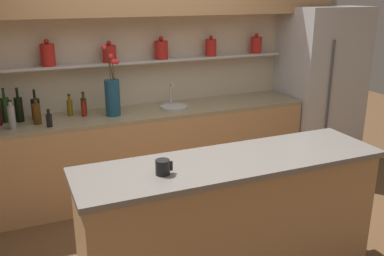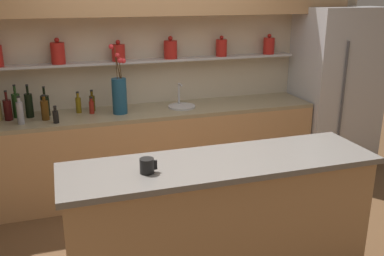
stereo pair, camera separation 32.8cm
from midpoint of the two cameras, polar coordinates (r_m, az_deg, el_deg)
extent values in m
plane|color=brown|center=(3.85, -1.50, -15.63)|extent=(12.00, 12.00, 0.00)
cube|color=beige|center=(4.81, -8.75, 7.77)|extent=(5.20, 0.10, 2.60)
cube|color=#B7B7BC|center=(4.63, -9.81, 8.69)|extent=(3.51, 0.18, 0.02)
cylinder|color=#AD1E19|center=(4.49, -20.71, 9.07)|extent=(0.14, 0.14, 0.21)
sphere|color=#AD1E19|center=(4.47, -20.89, 10.72)|extent=(0.05, 0.05, 0.05)
cylinder|color=#AD1E19|center=(4.55, -13.02, 9.60)|extent=(0.14, 0.14, 0.17)
sphere|color=#AD1E19|center=(4.54, -13.12, 10.97)|extent=(0.05, 0.05, 0.05)
cylinder|color=#AD1E19|center=(4.68, -6.16, 10.29)|extent=(0.14, 0.14, 0.19)
sphere|color=#AD1E19|center=(4.67, -6.21, 11.76)|extent=(0.05, 0.05, 0.05)
cylinder|color=#AD1E19|center=(4.89, 0.59, 10.66)|extent=(0.12, 0.12, 0.19)
sphere|color=#AD1E19|center=(4.88, 0.59, 12.00)|extent=(0.04, 0.04, 0.04)
cylinder|color=#AD1E19|center=(5.15, 6.74, 10.91)|extent=(0.13, 0.13, 0.19)
sphere|color=#AD1E19|center=(5.14, 6.78, 12.18)|extent=(0.05, 0.05, 0.05)
cube|color=tan|center=(4.67, -8.55, -3.49)|extent=(3.61, 0.62, 0.88)
cube|color=gray|center=(4.53, -8.81, 1.95)|extent=(3.61, 0.62, 0.04)
cube|color=tan|center=(3.16, 2.17, -13.18)|extent=(2.11, 0.55, 0.98)
cube|color=slate|center=(2.93, 2.28, -4.60)|extent=(2.17, 0.61, 0.04)
cube|color=#B7B7BC|center=(5.47, 15.03, 5.11)|extent=(0.89, 0.70, 1.95)
cylinder|color=#4C4C51|center=(5.07, 16.20, 5.18)|extent=(0.02, 0.02, 1.07)
cylinder|color=navy|center=(4.38, -12.67, 3.93)|extent=(0.15, 0.15, 0.36)
cylinder|color=#4C3319|center=(4.31, -12.93, 7.78)|extent=(0.04, 0.01, 0.24)
sphere|color=red|center=(4.26, -13.02, 9.29)|extent=(0.05, 0.05, 0.05)
cylinder|color=#4C3319|center=(4.32, -12.61, 7.42)|extent=(0.03, 0.03, 0.18)
sphere|color=red|center=(4.28, -12.24, 8.60)|extent=(0.05, 0.05, 0.05)
cylinder|color=#4C3319|center=(4.32, -13.20, 8.31)|extent=(0.01, 0.09, 0.31)
sphere|color=red|center=(4.29, -13.88, 10.36)|extent=(0.05, 0.05, 0.05)
cylinder|color=#4C3319|center=(4.32, -12.85, 7.46)|extent=(0.04, 0.02, 0.19)
sphere|color=red|center=(4.27, -12.68, 8.64)|extent=(0.05, 0.05, 0.05)
cylinder|color=#B7B7BC|center=(4.62, -4.43, 2.81)|extent=(0.29, 0.29, 0.02)
cylinder|color=#B7B7BC|center=(4.69, -4.90, 4.54)|extent=(0.02, 0.02, 0.22)
cylinder|color=#B7B7BC|center=(4.61, -4.70, 5.72)|extent=(0.02, 0.12, 0.02)
cylinder|color=#4C2D0C|center=(4.33, -22.06, 1.70)|extent=(0.07, 0.07, 0.19)
cylinder|color=#4C2D0C|center=(4.30, -22.24, 3.22)|extent=(0.03, 0.03, 0.04)
cylinder|color=black|center=(4.29, -22.29, 3.60)|extent=(0.03, 0.03, 0.01)
cylinder|color=#193814|center=(4.51, -25.53, 2.15)|extent=(0.08, 0.08, 0.24)
cylinder|color=#193814|center=(4.47, -25.80, 4.11)|extent=(0.02, 0.02, 0.08)
cylinder|color=black|center=(4.46, -25.88, 4.69)|extent=(0.03, 0.03, 0.01)
cylinder|color=black|center=(4.20, -20.65, 0.90)|extent=(0.05, 0.05, 0.12)
cylinder|color=black|center=(4.18, -20.76, 1.91)|extent=(0.03, 0.03, 0.04)
cylinder|color=black|center=(4.18, -20.80, 2.24)|extent=(0.03, 0.03, 0.01)
cylinder|color=brown|center=(4.51, -18.00, 2.52)|extent=(0.06, 0.06, 0.16)
cylinder|color=brown|center=(4.48, -18.12, 3.80)|extent=(0.03, 0.03, 0.05)
cylinder|color=black|center=(4.47, -18.16, 4.20)|extent=(0.03, 0.03, 0.01)
cylinder|color=gray|center=(4.26, -24.97, 1.23)|extent=(0.06, 0.06, 0.21)
cylinder|color=gray|center=(4.23, -25.19, 2.89)|extent=(0.03, 0.03, 0.04)
cylinder|color=black|center=(4.22, -25.24, 3.28)|extent=(0.03, 0.03, 0.01)
cylinder|color=black|center=(4.47, -24.04, 2.23)|extent=(0.08, 0.08, 0.24)
cylinder|color=black|center=(4.43, -24.29, 4.20)|extent=(0.02, 0.02, 0.08)
cylinder|color=black|center=(4.42, -24.37, 4.79)|extent=(0.03, 0.03, 0.01)
cylinder|color=maroon|center=(4.46, -16.28, 2.29)|extent=(0.05, 0.05, 0.13)
cylinder|color=maroon|center=(4.44, -16.37, 3.29)|extent=(0.03, 0.03, 0.04)
cylinder|color=black|center=(4.43, -16.40, 3.59)|extent=(0.03, 0.03, 0.01)
cylinder|color=#47380A|center=(4.55, -16.25, 2.82)|extent=(0.06, 0.06, 0.16)
cylinder|color=#47380A|center=(4.52, -16.37, 4.11)|extent=(0.03, 0.03, 0.05)
cylinder|color=black|center=(4.51, -16.40, 4.51)|extent=(0.03, 0.03, 0.01)
cylinder|color=black|center=(4.48, -22.09, 2.30)|extent=(0.08, 0.08, 0.20)
cylinder|color=black|center=(4.45, -22.30, 4.07)|extent=(0.02, 0.02, 0.08)
cylinder|color=black|center=(4.44, -22.37, 4.66)|extent=(0.03, 0.03, 0.01)
cylinder|color=black|center=(2.70, -7.44, -5.26)|extent=(0.09, 0.09, 0.10)
cube|color=black|center=(2.71, -6.31, -5.09)|extent=(0.02, 0.01, 0.06)
camera|label=1|loc=(0.16, -92.51, -0.80)|focal=40.00mm
camera|label=2|loc=(0.16, 87.49, 0.80)|focal=40.00mm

